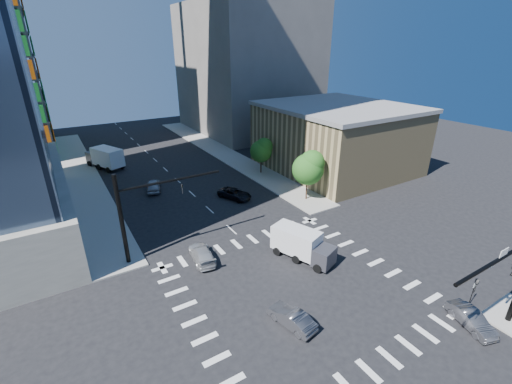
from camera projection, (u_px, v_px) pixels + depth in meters
ground at (296, 288)px, 29.69m from camera, size 160.00×160.00×0.00m
road_markings at (296, 288)px, 29.69m from camera, size 20.00×20.00×0.01m
sidewalk_ne at (222, 152)px, 66.95m from camera, size 5.00×60.00×0.15m
sidewalk_nw at (82, 176)px, 54.97m from camera, size 5.00×60.00×0.15m
commercial_building at (336, 137)px, 56.77m from camera, size 20.50×22.50×10.60m
bg_building_ne at (246, 70)px, 80.10m from camera, size 24.00×30.00×28.00m
signal_mast_nw at (137, 208)px, 31.71m from camera, size 10.20×0.40×9.00m
tree_south at (309, 167)px, 44.76m from camera, size 4.16×4.16×6.82m
tree_north at (262, 150)px, 54.57m from camera, size 3.54×3.52×5.78m
no_parking_sign at (473, 292)px, 27.23m from camera, size 0.30×0.06×2.20m
car_nb_right at (471, 319)px, 25.49m from camera, size 2.44×4.11×1.28m
car_nb_far at (235, 194)px, 46.80m from camera, size 4.05×5.32×1.34m
car_sb_near at (202, 254)px, 33.36m from camera, size 2.57×4.94×1.37m
car_sb_mid at (153, 185)px, 49.25m from camera, size 3.19×5.04×1.60m
car_sb_cross at (291, 318)px, 25.59m from camera, size 2.20×4.22×1.32m
box_truck_near at (304, 247)px, 33.26m from camera, size 4.24×6.20×3.00m
box_truck_far at (104, 159)px, 58.16m from camera, size 5.38×7.37×3.56m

